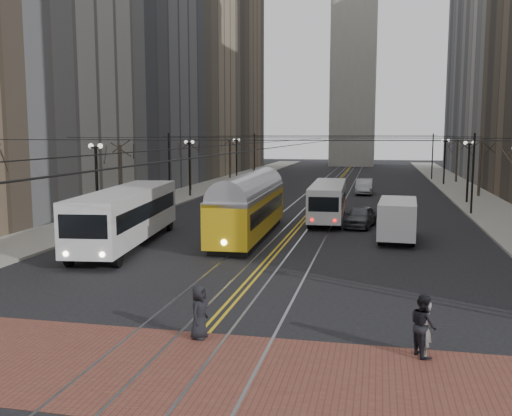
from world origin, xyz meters
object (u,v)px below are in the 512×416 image
at_px(sedan_silver, 364,186).
at_px(pedestrian_a, 199,312).
at_px(pedestrian_b, 425,329).
at_px(cargo_van, 397,221).
at_px(transit_bus, 127,218).
at_px(sedan_grey, 361,217).
at_px(rear_bus, 328,202).
at_px(streetcar, 249,212).
at_px(pedestrian_c, 423,325).

relative_size(sedan_silver, pedestrian_a, 2.92).
bearing_deg(pedestrian_b, cargo_van, 175.21).
height_order(transit_bus, pedestrian_a, transit_bus).
bearing_deg(transit_bus, sedan_grey, 29.13).
height_order(cargo_van, sedan_grey, cargo_van).
bearing_deg(sedan_silver, rear_bus, -96.05).
height_order(streetcar, pedestrian_a, streetcar).
bearing_deg(transit_bus, streetcar, 27.23).
relative_size(sedan_silver, pedestrian_b, 3.11).
height_order(transit_bus, streetcar, transit_bus).
xyz_separation_m(sedan_silver, pedestrian_a, (-4.01, -46.17, 0.04)).
xyz_separation_m(transit_bus, pedestrian_b, (15.79, -13.76, -0.83)).
bearing_deg(pedestrian_c, rear_bus, -12.77).
distance_m(transit_bus, pedestrian_c, 20.92).
height_order(transit_bus, sedan_silver, transit_bus).
relative_size(cargo_van, sedan_grey, 1.29).
height_order(rear_bus, pedestrian_b, rear_bus).
bearing_deg(sedan_silver, pedestrian_a, -94.74).
height_order(transit_bus, rear_bus, transit_bus).
height_order(streetcar, pedestrian_b, streetcar).
height_order(rear_bus, sedan_silver, rear_bus).
relative_size(rear_bus, sedan_grey, 2.47).
bearing_deg(sedan_grey, streetcar, -132.16).
xyz_separation_m(streetcar, cargo_van, (9.19, 0.49, -0.33)).
relative_size(streetcar, cargo_van, 2.37).
relative_size(pedestrian_a, pedestrian_b, 1.06).
height_order(pedestrian_b, pedestrian_c, pedestrian_c).
bearing_deg(transit_bus, rear_bus, 42.03).
xyz_separation_m(rear_bus, pedestrian_b, (5.14, -26.17, -0.58)).
height_order(streetcar, rear_bus, streetcar).
bearing_deg(pedestrian_c, sedan_silver, -20.19).
xyz_separation_m(transit_bus, pedestrian_c, (15.74, -13.76, -0.72)).
bearing_deg(pedestrian_b, sedan_silver, 178.09).
xyz_separation_m(streetcar, sedan_grey, (6.83, 5.37, -0.84)).
bearing_deg(sedan_silver, pedestrian_c, -86.19).
distance_m(cargo_van, sedan_silver, 27.69).
bearing_deg(sedan_silver, streetcar, -102.82).
bearing_deg(streetcar, sedan_grey, 36.67).
xyz_separation_m(rear_bus, sedan_grey, (2.53, -2.67, -0.66)).
relative_size(sedan_silver, pedestrian_c, 2.74).
distance_m(transit_bus, rear_bus, 16.36).
relative_size(transit_bus, rear_bus, 1.23).
distance_m(streetcar, pedestrian_a, 18.32).
height_order(cargo_van, sedan_silver, cargo_van).
bearing_deg(sedan_grey, sedan_silver, 100.51).
bearing_deg(rear_bus, pedestrian_b, -80.67).
height_order(rear_bus, pedestrian_a, rear_bus).
bearing_deg(pedestrian_a, sedan_grey, -5.19).
bearing_deg(pedestrian_c, pedestrian_a, 66.22).
distance_m(sedan_silver, pedestrian_c, 46.26).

